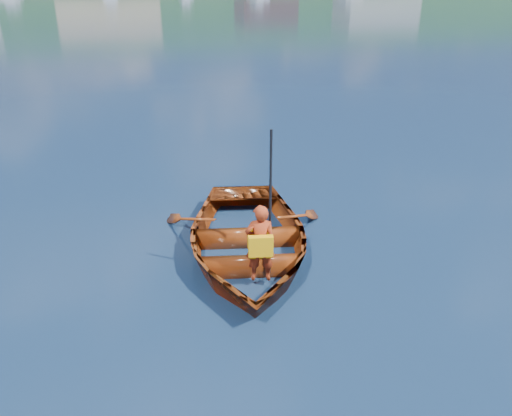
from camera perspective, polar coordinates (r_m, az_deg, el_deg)
name	(u,v)px	position (r m, az deg, el deg)	size (l,w,h in m)	color
ground	(180,242)	(8.47, -8.64, -3.92)	(600.00, 600.00, 0.00)	#111D40
rowboat	(246,239)	(7.92, -1.11, -3.59)	(3.50, 4.43, 0.83)	brown
child_paddler	(260,243)	(6.94, 0.50, -3.98)	(0.46, 0.38, 2.16)	#B03819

